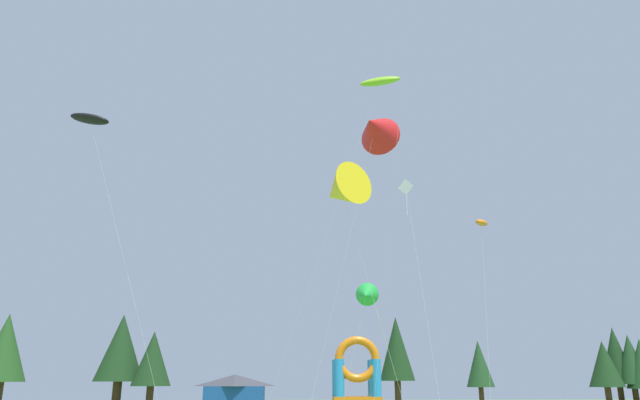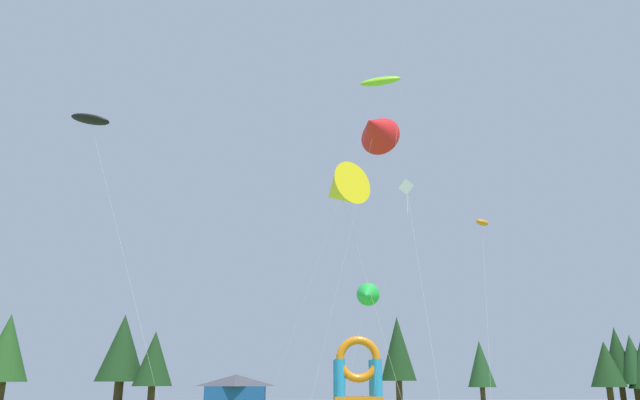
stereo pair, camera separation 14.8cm
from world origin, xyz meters
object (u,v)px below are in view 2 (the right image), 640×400
Objects in this scene: kite_yellow_delta at (340,190)px; kite_orange_parafoil at (482,223)px; inflatable_blue_arch at (358,381)px; festival_tent at (236,393)px; kite_black_parafoil at (90,120)px; kite_red_delta at (375,129)px; kite_white_diamond at (407,190)px; kite_green_delta at (367,295)px; kite_lime_parafoil at (380,81)px.

kite_orange_parafoil is at bearing 58.23° from kite_yellow_delta.
inflatable_blue_arch reaches higher than festival_tent.
kite_black_parafoil is at bearing -124.29° from festival_tent.
inflatable_blue_arch is (22.61, 20.91, -19.39)m from kite_black_parafoil.
kite_white_diamond reaches higher than kite_red_delta.
kite_white_diamond is 1.19× the size of kite_orange_parafoil.
kite_yellow_delta is 0.64× the size of kite_white_diamond.
kite_white_diamond reaches higher than kite_orange_parafoil.
kite_green_delta reaches higher than festival_tent.
kite_green_delta is (22.40, 9.85, -12.03)m from kite_black_parafoil.
kite_white_diamond reaches higher than kite_yellow_delta.
kite_lime_parafoil reaches higher than kite_green_delta.
kite_yellow_delta is 9.71m from kite_red_delta.
kite_orange_parafoil is 12.30m from kite_green_delta.
kite_white_diamond is 10.80m from kite_green_delta.
inflatable_blue_arch is at bearing 86.06° from kite_red_delta.
inflatable_blue_arch is (2.24, 32.55, -13.89)m from kite_red_delta.
kite_red_delta is 14.83m from kite_white_diamond.
kite_black_parafoil reaches higher than kite_yellow_delta.
festival_tent is (-12.44, 13.12, -25.55)m from kite_lime_parafoil.
inflatable_blue_arch is (-2.32, 18.47, -14.81)m from kite_white_diamond.
kite_yellow_delta is at bearing -78.16° from festival_tent.
kite_yellow_delta is at bearing -96.93° from inflatable_blue_arch.
inflatable_blue_arch is at bearing 83.07° from kite_yellow_delta.
kite_red_delta reaches higher than kite_orange_parafoil.
kite_yellow_delta reaches higher than inflatable_blue_arch.
kite_red_delta is (2.58, 7.15, 6.04)m from kite_yellow_delta.
kite_white_diamond reaches higher than festival_tent.
kite_green_delta is 1.57× the size of inflatable_blue_arch.
kite_orange_parafoil is at bearing -33.56° from festival_tent.
kite_white_diamond is 23.79m from inflatable_blue_arch.
kite_yellow_delta is at bearing -121.77° from kite_orange_parafoil.
kite_lime_parafoil is 2.48× the size of kite_green_delta.
kite_yellow_delta is 36.17m from festival_tent.
kite_black_parafoil is 36.40m from inflatable_blue_arch.
kite_black_parafoil is 27.26m from kite_green_delta.
kite_red_delta is 24.09m from kite_black_parafoil.
kite_white_diamond is at bearing 5.60° from kite_black_parafoil.
kite_green_delta is 13.29m from inflatable_blue_arch.
kite_lime_parafoil is 30.72m from inflatable_blue_arch.
kite_red_delta is at bearing -126.98° from kite_orange_parafoil.
kite_red_delta reaches higher than festival_tent.
inflatable_blue_arch is at bearing 113.47° from kite_orange_parafoil.
kite_green_delta is (-8.36, 7.69, -4.71)m from kite_orange_parafoil.
inflatable_blue_arch is (4.83, 39.70, -7.84)m from kite_yellow_delta.
kite_yellow_delta is 0.42× the size of kite_lime_parafoil.
kite_lime_parafoil is 3.89× the size of inflatable_blue_arch.
inflatable_blue_arch is at bearing 91.29° from kite_lime_parafoil.
kite_yellow_delta is 27.47m from kite_lime_parafoil.
kite_black_parafoil is at bearing -175.99° from kite_orange_parafoil.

